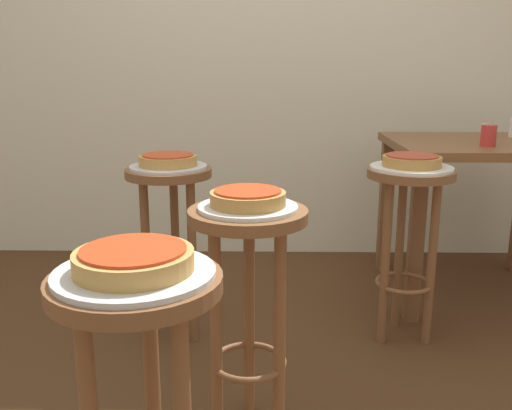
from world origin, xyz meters
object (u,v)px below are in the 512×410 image
(stool_foreground, at_px, (138,369))
(serving_plate_middle, at_px, (247,207))
(cup_near_edge, at_px, (488,136))
(stool_leftside, at_px, (407,218))
(serving_plate_foreground, at_px, (133,273))
(pizza_foreground, at_px, (132,260))
(stool_middle, at_px, (247,276))
(dining_table, at_px, (479,168))
(pizza_rear, at_px, (167,160))
(stool_rear, at_px, (169,217))
(serving_plate_rear, at_px, (167,167))
(pizza_leftside, at_px, (411,161))
(condiment_shaker, at_px, (484,132))
(pizza_middle, at_px, (247,198))
(serving_plate_leftside, at_px, (411,168))

(stool_foreground, bearing_deg, serving_plate_middle, 68.63)
(cup_near_edge, bearing_deg, stool_leftside, -142.64)
(serving_plate_foreground, height_order, cup_near_edge, cup_near_edge)
(pizza_foreground, distance_m, stool_middle, 0.62)
(pizza_foreground, relative_size, cup_near_edge, 2.49)
(stool_middle, distance_m, dining_table, 1.59)
(pizza_rear, bearing_deg, pizza_foreground, -83.66)
(pizza_foreground, height_order, stool_rear, pizza_foreground)
(serving_plate_rear, bearing_deg, pizza_leftside, -0.08)
(condiment_shaker, bearing_deg, stool_rear, -159.99)
(pizza_foreground, relative_size, serving_plate_middle, 0.82)
(stool_leftside, bearing_deg, cup_near_edge, 37.36)
(serving_plate_foreground, relative_size, serving_plate_rear, 1.03)
(stool_middle, bearing_deg, pizza_rear, 117.35)
(pizza_middle, relative_size, pizza_rear, 0.94)
(serving_plate_foreground, bearing_deg, pizza_leftside, 54.63)
(serving_plate_leftside, bearing_deg, cup_near_edge, 37.36)
(serving_plate_middle, xyz_separation_m, condiment_shaker, (1.12, 1.19, 0.08))
(condiment_shaker, bearing_deg, serving_plate_rear, -159.99)
(stool_foreground, xyz_separation_m, stool_leftside, (0.84, 1.19, 0.00))
(pizza_foreground, xyz_separation_m, serving_plate_rear, (-0.13, 1.19, -0.03))
(stool_middle, relative_size, stool_leftside, 1.00)
(pizza_middle, bearing_deg, dining_table, 46.30)
(pizza_foreground, relative_size, stool_leftside, 0.32)
(stool_foreground, relative_size, pizza_foreground, 3.08)
(pizza_leftside, bearing_deg, stool_middle, -134.07)
(serving_plate_leftside, bearing_deg, serving_plate_middle, -134.07)
(serving_plate_middle, xyz_separation_m, stool_rear, (-0.34, 0.66, -0.21))
(pizza_foreground, distance_m, pizza_middle, 0.57)
(pizza_foreground, xyz_separation_m, pizza_leftside, (0.84, 1.19, -0.00))
(pizza_leftside, relative_size, condiment_shaker, 2.95)
(serving_plate_leftside, distance_m, stool_rear, 1.00)
(serving_plate_leftside, relative_size, stool_rear, 0.45)
(serving_plate_rear, bearing_deg, serving_plate_leftside, -0.08)
(pizza_rear, height_order, cup_near_edge, cup_near_edge)
(stool_middle, height_order, pizza_rear, pizza_rear)
(pizza_middle, height_order, stool_rear, pizza_middle)
(pizza_middle, relative_size, stool_leftside, 0.30)
(stool_leftside, distance_m, condiment_shaker, 0.78)
(cup_near_edge, bearing_deg, serving_plate_rear, -167.09)
(stool_middle, xyz_separation_m, serving_plate_middle, (0.00, 0.00, 0.21))
(stool_rear, bearing_deg, stool_middle, -62.65)
(stool_leftside, height_order, pizza_rear, pizza_rear)
(pizza_rear, xyz_separation_m, condiment_shaker, (1.46, 0.53, 0.05))
(serving_plate_middle, relative_size, stool_rear, 0.40)
(serving_plate_foreground, height_order, pizza_foreground, pizza_foreground)
(pizza_foreground, distance_m, stool_rear, 1.22)
(pizza_rear, bearing_deg, cup_near_edge, 12.91)
(serving_plate_middle, bearing_deg, serving_plate_leftside, 45.93)
(stool_leftside, xyz_separation_m, pizza_rear, (-0.98, 0.00, 0.24))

